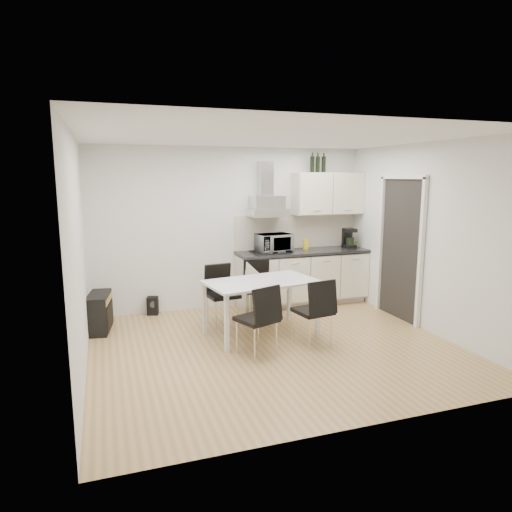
{
  "coord_description": "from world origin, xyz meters",
  "views": [
    {
      "loc": [
        -1.99,
        -5.14,
        2.15
      ],
      "look_at": [
        -0.09,
        0.48,
        1.1
      ],
      "focal_mm": 32.0,
      "sensor_mm": 36.0,
      "label": 1
    }
  ],
  "objects_px": {
    "chair_far_left": "(223,296)",
    "guitar_amp": "(100,312)",
    "kitchenette": "(304,255)",
    "floor_speaker": "(153,306)",
    "dining_table": "(261,286)",
    "chair_far_right": "(259,290)",
    "chair_near_left": "(257,320)",
    "chair_near_right": "(313,312)"
  },
  "relations": [
    {
      "from": "chair_far_left",
      "to": "guitar_amp",
      "type": "bearing_deg",
      "value": -18.11
    },
    {
      "from": "kitchenette",
      "to": "floor_speaker",
      "type": "bearing_deg",
      "value": 176.22
    },
    {
      "from": "kitchenette",
      "to": "dining_table",
      "type": "bearing_deg",
      "value": -134.24
    },
    {
      "from": "chair_far_right",
      "to": "floor_speaker",
      "type": "bearing_deg",
      "value": -16.92
    },
    {
      "from": "chair_near_left",
      "to": "guitar_amp",
      "type": "height_order",
      "value": "chair_near_left"
    },
    {
      "from": "chair_far_right",
      "to": "chair_far_left",
      "type": "bearing_deg",
      "value": 22.73
    },
    {
      "from": "kitchenette",
      "to": "dining_table",
      "type": "xyz_separation_m",
      "value": [
        -1.19,
        -1.22,
        -0.16
      ]
    },
    {
      "from": "kitchenette",
      "to": "chair_near_right",
      "type": "distance_m",
      "value": 1.99
    },
    {
      "from": "chair_near_right",
      "to": "dining_table",
      "type": "bearing_deg",
      "value": 119.48
    },
    {
      "from": "chair_near_left",
      "to": "guitar_amp",
      "type": "xyz_separation_m",
      "value": [
        -1.8,
        1.53,
        -0.17
      ]
    },
    {
      "from": "dining_table",
      "to": "kitchenette",
      "type": "bearing_deg",
      "value": 36.36
    },
    {
      "from": "kitchenette",
      "to": "guitar_amp",
      "type": "bearing_deg",
      "value": -173.49
    },
    {
      "from": "chair_far_left",
      "to": "guitar_amp",
      "type": "distance_m",
      "value": 1.73
    },
    {
      "from": "chair_far_left",
      "to": "guitar_amp",
      "type": "height_order",
      "value": "chair_far_left"
    },
    {
      "from": "dining_table",
      "to": "chair_far_right",
      "type": "bearing_deg",
      "value": 64.34
    },
    {
      "from": "dining_table",
      "to": "chair_far_right",
      "type": "relative_size",
      "value": 1.8
    },
    {
      "from": "dining_table",
      "to": "guitar_amp",
      "type": "height_order",
      "value": "dining_table"
    },
    {
      "from": "guitar_amp",
      "to": "chair_near_left",
      "type": "bearing_deg",
      "value": -31.52
    },
    {
      "from": "kitchenette",
      "to": "chair_far_right",
      "type": "bearing_deg",
      "value": -151.8
    },
    {
      "from": "kitchenette",
      "to": "guitar_amp",
      "type": "xyz_separation_m",
      "value": [
        -3.28,
        -0.37,
        -0.56
      ]
    },
    {
      "from": "chair_far_left",
      "to": "chair_near_left",
      "type": "xyz_separation_m",
      "value": [
        0.11,
        -1.21,
        0.0
      ]
    },
    {
      "from": "guitar_amp",
      "to": "floor_speaker",
      "type": "xyz_separation_m",
      "value": [
        0.78,
        0.54,
        -0.13
      ]
    },
    {
      "from": "chair_far_left",
      "to": "guitar_amp",
      "type": "xyz_separation_m",
      "value": [
        -1.69,
        0.32,
        -0.17
      ]
    },
    {
      "from": "chair_near_left",
      "to": "floor_speaker",
      "type": "distance_m",
      "value": 2.32
    },
    {
      "from": "chair_far_right",
      "to": "kitchenette",
      "type": "bearing_deg",
      "value": -144.08
    },
    {
      "from": "guitar_amp",
      "to": "floor_speaker",
      "type": "height_order",
      "value": "guitar_amp"
    },
    {
      "from": "chair_near_left",
      "to": "chair_near_right",
      "type": "distance_m",
      "value": 0.79
    },
    {
      "from": "kitchenette",
      "to": "chair_near_right",
      "type": "xyz_separation_m",
      "value": [
        -0.7,
        -1.82,
        -0.39
      ]
    },
    {
      "from": "chair_far_left",
      "to": "floor_speaker",
      "type": "distance_m",
      "value": 1.29
    },
    {
      "from": "chair_near_right",
      "to": "floor_speaker",
      "type": "xyz_separation_m",
      "value": [
        -1.8,
        1.99,
        -0.3
      ]
    },
    {
      "from": "chair_far_right",
      "to": "chair_near_right",
      "type": "height_order",
      "value": "same"
    },
    {
      "from": "dining_table",
      "to": "chair_far_left",
      "type": "xyz_separation_m",
      "value": [
        -0.4,
        0.53,
        -0.23
      ]
    },
    {
      "from": "chair_near_right",
      "to": "guitar_amp",
      "type": "distance_m",
      "value": 2.97
    },
    {
      "from": "chair_near_left",
      "to": "chair_far_right",
      "type": "bearing_deg",
      "value": 49.12
    },
    {
      "from": "chair_far_left",
      "to": "chair_far_right",
      "type": "relative_size",
      "value": 1.0
    },
    {
      "from": "chair_far_right",
      "to": "chair_near_left",
      "type": "distance_m",
      "value": 1.46
    },
    {
      "from": "chair_far_right",
      "to": "chair_near_right",
      "type": "relative_size",
      "value": 1.0
    },
    {
      "from": "chair_far_left",
      "to": "floor_speaker",
      "type": "height_order",
      "value": "chair_far_left"
    },
    {
      "from": "chair_far_left",
      "to": "chair_far_right",
      "type": "bearing_deg",
      "value": -172.49
    },
    {
      "from": "chair_far_left",
      "to": "chair_near_right",
      "type": "relative_size",
      "value": 1.0
    },
    {
      "from": "dining_table",
      "to": "chair_far_right",
      "type": "distance_m",
      "value": 0.76
    },
    {
      "from": "floor_speaker",
      "to": "chair_far_left",
      "type": "bearing_deg",
      "value": -29.19
    }
  ]
}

